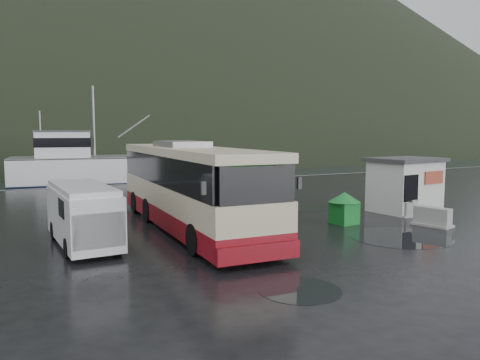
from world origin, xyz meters
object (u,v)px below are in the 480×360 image
coach_bus (190,228)px  waste_bin_left (262,229)px  jersey_barrier_c (432,226)px  fishing_trawler (125,174)px  white_van (84,245)px  ticket_kiosk (404,211)px  jersey_barrier_b (400,214)px  dome_tent (214,248)px  waste_bin_right (344,224)px  jersey_barrier_a (401,215)px

coach_bus → waste_bin_left: (2.82, -1.49, 0.00)m
jersey_barrier_c → fishing_trawler: bearing=101.7°
white_van → ticket_kiosk: size_ratio=1.50×
jersey_barrier_b → dome_tent: bearing=-169.2°
white_van → jersey_barrier_b: bearing=-4.7°
coach_bus → fishing_trawler: size_ratio=0.54×
jersey_barrier_b → jersey_barrier_c: jersey_barrier_c is taller
dome_tent → jersey_barrier_c: dome_tent is taller
jersey_barrier_b → fishing_trawler: 30.19m
ticket_kiosk → jersey_barrier_c: ticket_kiosk is taller
coach_bus → ticket_kiosk: 11.86m
waste_bin_right → ticket_kiosk: ticket_kiosk is taller
white_van → ticket_kiosk: 16.48m
white_van → dome_tent: (4.23, -2.61, 0.00)m
white_van → jersey_barrier_b: size_ratio=3.26×
waste_bin_left → jersey_barrier_b: bearing=-0.6°
white_van → jersey_barrier_c: (14.66, -3.27, 0.00)m
waste_bin_left → jersey_barrier_a: (7.96, -0.30, 0.00)m
dome_tent → jersey_barrier_b: dome_tent is taller
waste_bin_left → waste_bin_right: (3.93, -0.74, 0.00)m
dome_tent → fishing_trawler: fishing_trawler is taller
white_van → fishing_trawler: 29.89m
ticket_kiosk → jersey_barrier_b: (-0.90, -0.64, 0.00)m
coach_bus → fishing_trawler: fishing_trawler is taller
waste_bin_left → dome_tent: size_ratio=0.46×
waste_bin_right → jersey_barrier_b: size_ratio=0.88×
ticket_kiosk → coach_bus: bearing=169.5°
waste_bin_right → ticket_kiosk: size_ratio=0.40×
ticket_kiosk → fishing_trawler: bearing=100.5°
waste_bin_left → jersey_barrier_a: bearing=-2.2°
ticket_kiosk → jersey_barrier_a: ticket_kiosk is taller
coach_bus → jersey_barrier_c: 10.93m
coach_bus → waste_bin_left: coach_bus is taller
jersey_barrier_b → jersey_barrier_c: (-0.92, -2.83, 0.00)m
coach_bus → jersey_barrier_b: 11.04m
jersey_barrier_c → coach_bus: bearing=156.3°
waste_bin_right → jersey_barrier_a: bearing=6.2°
jersey_barrier_a → jersey_barrier_c: jersey_barrier_c is taller
waste_bin_left → ticket_kiosk: 9.02m
dome_tent → jersey_barrier_a: size_ratio=2.03×
coach_bus → fishing_trawler: (3.38, 27.66, 0.00)m
white_van → waste_bin_right: 11.45m
white_van → dome_tent: white_van is taller
waste_bin_right → jersey_barrier_b: bearing=8.9°
jersey_barrier_b → fishing_trawler: size_ratio=0.07×
dome_tent → jersey_barrier_c: (10.43, -0.66, 0.00)m
ticket_kiosk → fishing_trawler: fishing_trawler is taller
coach_bus → white_van: 4.79m
waste_bin_left → dome_tent: 3.95m
jersey_barrier_c → waste_bin_left: bearing=158.0°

